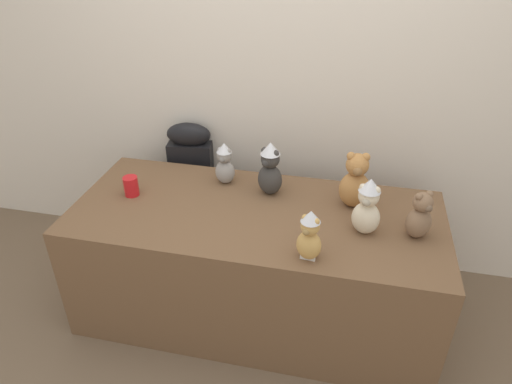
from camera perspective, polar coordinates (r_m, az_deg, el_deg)
ground_plane at (r=2.72m, az=-1.21°, el=-17.80°), size 10.00×10.00×0.00m
wall_back at (r=2.79m, az=3.14°, el=15.57°), size 7.00×0.08×2.60m
display_table at (r=2.64m, az=-0.00°, el=-8.77°), size 1.95×0.84×0.70m
instrument_case at (r=3.15m, az=-7.78°, el=0.71°), size 0.29×0.15×0.92m
teddy_bear_mocha at (r=2.32m, az=19.51°, el=-2.84°), size 0.17×0.16×0.25m
teddy_bear_cream at (r=2.26m, az=13.52°, el=-1.81°), size 0.16×0.14×0.30m
teddy_bear_ash at (r=2.64m, az=-3.88°, el=3.48°), size 0.12×0.11×0.25m
teddy_bear_caramel at (r=2.46m, az=12.12°, el=1.24°), size 0.17×0.15×0.31m
teddy_bear_charcoal at (r=2.52m, az=1.74°, el=2.83°), size 0.18×0.16×0.31m
teddy_bear_honey at (r=2.07m, az=6.59°, el=-5.35°), size 0.14×0.13×0.25m
party_cup_red at (r=2.64m, az=-15.12°, el=0.71°), size 0.08×0.08×0.11m
name_card_front_left at (r=2.11m, az=6.38°, el=-7.76°), size 0.07×0.01×0.05m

